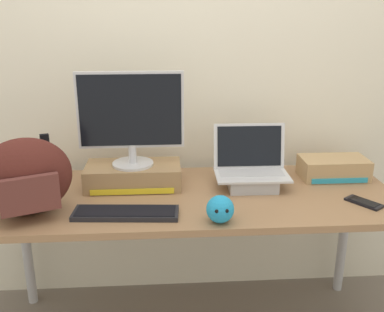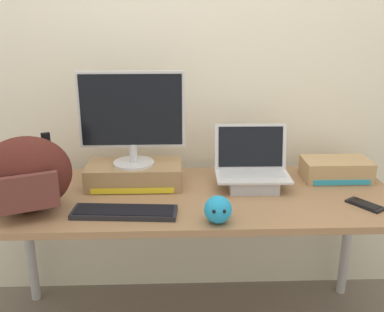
# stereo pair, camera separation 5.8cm
# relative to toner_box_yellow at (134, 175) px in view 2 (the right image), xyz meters

# --- Properties ---
(back_wall) EXTENTS (7.00, 0.10, 2.60)m
(back_wall) POSITION_rel_toner_box_yellow_xyz_m (0.27, 0.33, 0.51)
(back_wall) COLOR silver
(back_wall) RESTS_ON ground
(desk) EXTENTS (1.84, 0.69, 0.74)m
(desk) POSITION_rel_toner_box_yellow_xyz_m (0.27, -0.12, -0.13)
(desk) COLOR #99704C
(desk) RESTS_ON ground
(toner_box_yellow) EXTENTS (0.44, 0.22, 0.10)m
(toner_box_yellow) POSITION_rel_toner_box_yellow_xyz_m (0.00, 0.00, 0.00)
(toner_box_yellow) COLOR #9E7A51
(toner_box_yellow) RESTS_ON desk
(desktop_monitor) EXTENTS (0.48, 0.19, 0.43)m
(desktop_monitor) POSITION_rel_toner_box_yellow_xyz_m (0.00, -0.00, 0.28)
(desktop_monitor) COLOR silver
(desktop_monitor) RESTS_ON toner_box_yellow
(open_laptop) EXTENTS (0.34, 0.22, 0.28)m
(open_laptop) POSITION_rel_toner_box_yellow_xyz_m (0.55, -0.04, 0.01)
(open_laptop) COLOR #ADADB2
(open_laptop) RESTS_ON desk
(external_keyboard) EXTENTS (0.43, 0.15, 0.02)m
(external_keyboard) POSITION_rel_toner_box_yellow_xyz_m (-0.01, -0.32, -0.04)
(external_keyboard) COLOR black
(external_keyboard) RESTS_ON desk
(messenger_backpack) EXTENTS (0.41, 0.32, 0.32)m
(messenger_backpack) POSITION_rel_toner_box_yellow_xyz_m (-0.40, -0.27, 0.11)
(messenger_backpack) COLOR #4C1E19
(messenger_backpack) RESTS_ON desk
(coffee_mug) EXTENTS (0.13, 0.08, 0.10)m
(coffee_mug) POSITION_rel_toner_box_yellow_xyz_m (-0.49, 0.09, -0.00)
(coffee_mug) COLOR silver
(coffee_mug) RESTS_ON desk
(cell_phone) EXTENTS (0.14, 0.16, 0.01)m
(cell_phone) POSITION_rel_toner_box_yellow_xyz_m (0.99, -0.27, -0.05)
(cell_phone) COLOR black
(cell_phone) RESTS_ON desk
(plush_toy) EXTENTS (0.11, 0.11, 0.11)m
(plush_toy) POSITION_rel_toner_box_yellow_xyz_m (0.36, -0.40, 0.00)
(plush_toy) COLOR #2393CC
(plush_toy) RESTS_ON desk
(toner_box_cyan) EXTENTS (0.32, 0.18, 0.10)m
(toner_box_cyan) POSITION_rel_toner_box_yellow_xyz_m (0.97, 0.04, -0.00)
(toner_box_cyan) COLOR tan
(toner_box_cyan) RESTS_ON desk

